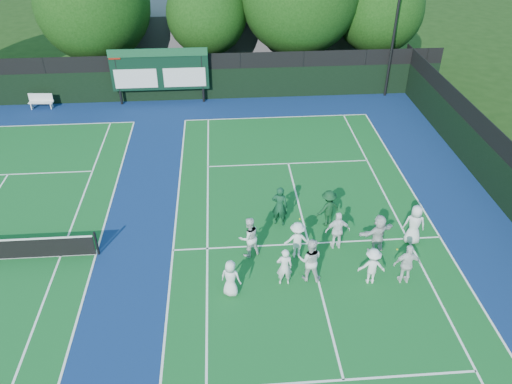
{
  "coord_description": "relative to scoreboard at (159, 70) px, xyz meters",
  "views": [
    {
      "loc": [
        -3.33,
        -14.45,
        13.06
      ],
      "look_at": [
        -2.0,
        3.0,
        1.3
      ],
      "focal_mm": 35.0,
      "sensor_mm": 36.0,
      "label": 1
    }
  ],
  "objects": [
    {
      "name": "tennis_ball_5",
      "position": [
        9.92,
        -14.18,
        -2.16
      ],
      "size": [
        0.07,
        0.07,
        0.07
      ],
      "primitive_type": "sphere",
      "color": "#D4E51A",
      "rests_on": "ground"
    },
    {
      "name": "player_back_2",
      "position": [
        8.07,
        -14.89,
        -1.34
      ],
      "size": [
        1.0,
        0.43,
        1.7
      ],
      "primitive_type": "imported",
      "rotation": [
        0.0,
        0.0,
        3.16
      ],
      "color": "white",
      "rests_on": "ground"
    },
    {
      "name": "player_front_4",
      "position": [
        10.16,
        -17.0,
        -1.34
      ],
      "size": [
        1.01,
        0.46,
        1.7
      ],
      "primitive_type": "imported",
      "rotation": [
        0.0,
        0.0,
        3.1
      ],
      "color": "white",
      "rests_on": "ground"
    },
    {
      "name": "tennis_ball_4",
      "position": [
        8.42,
        -11.75,
        -2.16
      ],
      "size": [
        0.07,
        0.07,
        0.07
      ],
      "primitive_type": "sphere",
      "color": "#D4E51A",
      "rests_on": "ground"
    },
    {
      "name": "player_front_3",
      "position": [
        8.9,
        -16.91,
        -1.43
      ],
      "size": [
        1.03,
        0.65,
        1.52
      ],
      "primitive_type": "imported",
      "rotation": [
        0.0,
        0.0,
        3.05
      ],
      "color": "white",
      "rests_on": "ground"
    },
    {
      "name": "player_front_1",
      "position": [
        5.72,
        -16.75,
        -1.39
      ],
      "size": [
        0.59,
        0.39,
        1.6
      ],
      "primitive_type": "imported",
      "rotation": [
        0.0,
        0.0,
        3.13
      ],
      "color": "white",
      "rests_on": "ground"
    },
    {
      "name": "bench",
      "position": [
        -7.46,
        -0.22,
        -1.68
      ],
      "size": [
        1.51,
        0.5,
        0.94
      ],
      "color": "silver",
      "rests_on": "ground"
    },
    {
      "name": "tennis_ball_2",
      "position": [
        10.48,
        -15.25,
        -2.16
      ],
      "size": [
        0.07,
        0.07,
        0.07
      ],
      "primitive_type": "sphere",
      "color": "#D4E51A",
      "rests_on": "ground"
    },
    {
      "name": "back_fence",
      "position": [
        1.01,
        0.41,
        -0.83
      ],
      "size": [
        34.0,
        0.08,
        3.0
      ],
      "color": "black",
      "rests_on": "ground"
    },
    {
      "name": "player_back_1",
      "position": [
        6.4,
        -15.27,
        -1.4
      ],
      "size": [
        1.05,
        0.63,
        1.59
      ],
      "primitive_type": "imported",
      "rotation": [
        0.0,
        0.0,
        3.1
      ],
      "color": "white",
      "rests_on": "ground"
    },
    {
      "name": "player_back_0",
      "position": [
        4.55,
        -15.04,
        -1.32
      ],
      "size": [
        1.03,
        0.93,
        1.74
      ],
      "primitive_type": "imported",
      "rotation": [
        0.0,
        0.0,
        3.53
      ],
      "color": "silver",
      "rests_on": "ground"
    },
    {
      "name": "near_court",
      "position": [
        7.01,
        -14.59,
        -2.18
      ],
      "size": [
        11.05,
        23.85,
        0.01
      ],
      "color": "#135D24",
      "rests_on": "ground"
    },
    {
      "name": "player_back_3",
      "position": [
        9.61,
        -15.18,
        -1.35
      ],
      "size": [
        1.64,
        1.0,
        1.69
      ],
      "primitive_type": "imported",
      "rotation": [
        0.0,
        0.0,
        3.49
      ],
      "color": "silver",
      "rests_on": "ground"
    },
    {
      "name": "coach_left",
      "position": [
        5.96,
        -13.17,
        -1.26
      ],
      "size": [
        0.79,
        0.66,
        1.86
      ],
      "primitive_type": "imported",
      "rotation": [
        0.0,
        0.0,
        2.78
      ],
      "color": "#103D24",
      "rests_on": "ground"
    },
    {
      "name": "ground",
      "position": [
        7.01,
        -15.59,
        -2.19
      ],
      "size": [
        120.0,
        120.0,
        0.0
      ],
      "primitive_type": "plane",
      "color": "#17330E",
      "rests_on": "ground"
    },
    {
      "name": "player_back_4",
      "position": [
        11.2,
        -14.76,
        -1.32
      ],
      "size": [
        0.95,
        0.72,
        1.75
      ],
      "primitive_type": "imported",
      "rotation": [
        0.0,
        0.0,
        2.94
      ],
      "color": "white",
      "rests_on": "ground"
    },
    {
      "name": "tree_b",
      "position": [
        -4.09,
        3.99,
        2.87
      ],
      "size": [
        7.33,
        7.33,
        8.92
      ],
      "color": "black",
      "rests_on": "ground"
    },
    {
      "name": "scoreboard",
      "position": [
        0.0,
        0.0,
        0.0
      ],
      "size": [
        6.0,
        0.21,
        3.55
      ],
      "color": "black",
      "rests_on": "ground"
    },
    {
      "name": "tennis_ball_1",
      "position": [
        6.89,
        -12.95,
        -2.16
      ],
      "size": [
        0.07,
        0.07,
        0.07
      ],
      "primitive_type": "sphere",
      "color": "#D4E51A",
      "rests_on": "ground"
    },
    {
      "name": "court_apron",
      "position": [
        1.01,
        -14.59,
        -2.19
      ],
      "size": [
        34.0,
        32.0,
        0.01
      ],
      "primitive_type": "cube",
      "color": "navy",
      "rests_on": "ground"
    },
    {
      "name": "coach_right",
      "position": [
        7.99,
        -13.37,
        -1.35
      ],
      "size": [
        1.25,
        1.0,
        1.69
      ],
      "primitive_type": "imported",
      "rotation": [
        0.0,
        0.0,
        3.54
      ],
      "color": "#103A1C",
      "rests_on": "ground"
    },
    {
      "name": "tree_c",
      "position": [
        3.16,
        3.99,
        2.14
      ],
      "size": [
        5.33,
        5.33,
        7.14
      ],
      "color": "black",
      "rests_on": "ground"
    },
    {
      "name": "player_front_2",
      "position": [
        6.68,
        -16.56,
        -1.28
      ],
      "size": [
        1.0,
        0.85,
        1.81
      ],
      "primitive_type": "imported",
      "rotation": [
        0.0,
        0.0,
        2.94
      ],
      "color": "silver",
      "rests_on": "ground"
    },
    {
      "name": "player_front_0",
      "position": [
        3.77,
        -17.13,
        -1.44
      ],
      "size": [
        0.86,
        0.71,
        1.5
      ],
      "primitive_type": "imported",
      "rotation": [
        0.0,
        0.0,
        2.77
      ],
      "color": "white",
      "rests_on": "ground"
    },
    {
      "name": "clubhouse",
      "position": [
        5.01,
        8.41,
        -0.19
      ],
      "size": [
        18.0,
        6.0,
        4.0
      ],
      "primitive_type": "cube",
      "color": "slate",
      "rests_on": "ground"
    },
    {
      "name": "tree_e",
      "position": [
        14.78,
        3.99,
        2.24
      ],
      "size": [
        5.91,
        5.91,
        7.54
      ],
      "color": "black",
      "rests_on": "ground"
    }
  ]
}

